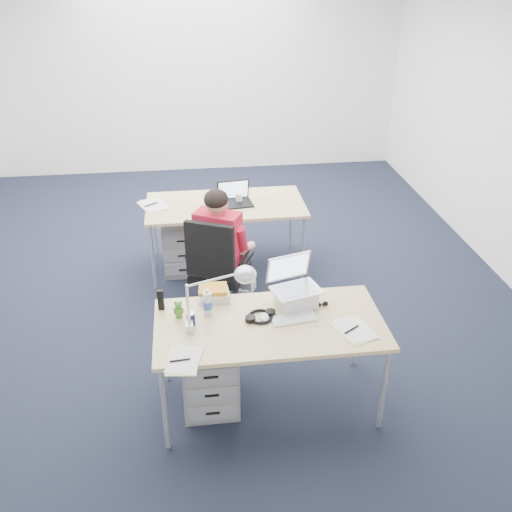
{
  "coord_description": "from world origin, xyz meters",
  "views": [
    {
      "loc": [
        -0.17,
        -4.92,
        3.04
      ],
      "look_at": [
        0.34,
        -0.94,
        0.85
      ],
      "focal_mm": 40.0,
      "sensor_mm": 36.0,
      "label": 1
    }
  ],
  "objects_px": {
    "dark_laptop": "(236,194)",
    "wireless_keyboard": "(294,318)",
    "silver_laptop": "(297,284)",
    "water_bottle": "(207,302)",
    "office_chair": "(220,290)",
    "headphones": "(260,316)",
    "desk_lamp": "(210,299)",
    "desk_far": "(226,208)",
    "drawer_pedestal_near": "(210,372)",
    "computer_mouse": "(264,317)",
    "cordless_phone": "(161,300)",
    "bear_figurine": "(178,309)",
    "far_cup": "(239,198)",
    "can_koozie": "(191,319)",
    "book_stack": "(214,293)",
    "seated_person": "(225,249)",
    "drawer_pedestal_far": "(182,245)",
    "desk_near": "(270,328)",
    "sunglasses": "(322,305)"
  },
  "relations": [
    {
      "from": "desk_far",
      "to": "book_stack",
      "type": "height_order",
      "value": "book_stack"
    },
    {
      "from": "bear_figurine",
      "to": "headphones",
      "type": "bearing_deg",
      "value": 12.42
    },
    {
      "from": "drawer_pedestal_near",
      "to": "bear_figurine",
      "type": "xyz_separation_m",
      "value": [
        -0.2,
        0.08,
        0.52
      ]
    },
    {
      "from": "office_chair",
      "to": "wireless_keyboard",
      "type": "height_order",
      "value": "office_chair"
    },
    {
      "from": "office_chair",
      "to": "desk_lamp",
      "type": "distance_m",
      "value": 1.37
    },
    {
      "from": "drawer_pedestal_far",
      "to": "desk_near",
      "type": "bearing_deg",
      "value": -74.27
    },
    {
      "from": "bear_figurine",
      "to": "cordless_phone",
      "type": "height_order",
      "value": "cordless_phone"
    },
    {
      "from": "silver_laptop",
      "to": "headphones",
      "type": "height_order",
      "value": "silver_laptop"
    },
    {
      "from": "desk_near",
      "to": "wireless_keyboard",
      "type": "bearing_deg",
      "value": 6.53
    },
    {
      "from": "office_chair",
      "to": "book_stack",
      "type": "relative_size",
      "value": 4.67
    },
    {
      "from": "can_koozie",
      "to": "dark_laptop",
      "type": "height_order",
      "value": "dark_laptop"
    },
    {
      "from": "office_chair",
      "to": "computer_mouse",
      "type": "height_order",
      "value": "office_chair"
    },
    {
      "from": "far_cup",
      "to": "dark_laptop",
      "type": "bearing_deg",
      "value": -126.16
    },
    {
      "from": "can_koozie",
      "to": "bear_figurine",
      "type": "bearing_deg",
      "value": 130.56
    },
    {
      "from": "drawer_pedestal_near",
      "to": "wireless_keyboard",
      "type": "bearing_deg",
      "value": -4.79
    },
    {
      "from": "desk_near",
      "to": "seated_person",
      "type": "height_order",
      "value": "seated_person"
    },
    {
      "from": "desk_far",
      "to": "water_bottle",
      "type": "relative_size",
      "value": 7.81
    },
    {
      "from": "seated_person",
      "to": "far_cup",
      "type": "xyz_separation_m",
      "value": [
        0.21,
        0.81,
        0.15
      ]
    },
    {
      "from": "desk_near",
      "to": "can_koozie",
      "type": "xyz_separation_m",
      "value": [
        -0.54,
        0.05,
        0.1
      ]
    },
    {
      "from": "computer_mouse",
      "to": "desk_lamp",
      "type": "xyz_separation_m",
      "value": [
        -0.38,
        -0.06,
        0.23
      ]
    },
    {
      "from": "desk_far",
      "to": "silver_laptop",
      "type": "xyz_separation_m",
      "value": [
        0.36,
        -1.92,
        0.23
      ]
    },
    {
      "from": "computer_mouse",
      "to": "headphones",
      "type": "bearing_deg",
      "value": 141.19
    },
    {
      "from": "far_cup",
      "to": "desk_far",
      "type": "bearing_deg",
      "value": -173.05
    },
    {
      "from": "office_chair",
      "to": "far_cup",
      "type": "distance_m",
      "value": 1.12
    },
    {
      "from": "office_chair",
      "to": "seated_person",
      "type": "distance_m",
      "value": 0.37
    },
    {
      "from": "office_chair",
      "to": "desk_lamp",
      "type": "bearing_deg",
      "value": -71.48
    },
    {
      "from": "computer_mouse",
      "to": "dark_laptop",
      "type": "height_order",
      "value": "dark_laptop"
    },
    {
      "from": "desk_lamp",
      "to": "dark_laptop",
      "type": "distance_m",
      "value": 2.13
    },
    {
      "from": "desk_far",
      "to": "drawer_pedestal_near",
      "type": "bearing_deg",
      "value": -98.07
    },
    {
      "from": "desk_far",
      "to": "bear_figurine",
      "type": "height_order",
      "value": "bear_figurine"
    },
    {
      "from": "office_chair",
      "to": "headphones",
      "type": "distance_m",
      "value": 1.21
    },
    {
      "from": "desk_near",
      "to": "headphones",
      "type": "relative_size",
      "value": 6.84
    },
    {
      "from": "desk_near",
      "to": "book_stack",
      "type": "relative_size",
      "value": 7.13
    },
    {
      "from": "computer_mouse",
      "to": "cordless_phone",
      "type": "distance_m",
      "value": 0.75
    },
    {
      "from": "sunglasses",
      "to": "far_cup",
      "type": "distance_m",
      "value": 2.01
    },
    {
      "from": "desk_near",
      "to": "bear_figurine",
      "type": "xyz_separation_m",
      "value": [
        -0.63,
        0.15,
        0.11
      ]
    },
    {
      "from": "computer_mouse",
      "to": "book_stack",
      "type": "bearing_deg",
      "value": 140.41
    },
    {
      "from": "computer_mouse",
      "to": "headphones",
      "type": "distance_m",
      "value": 0.03
    },
    {
      "from": "computer_mouse",
      "to": "far_cup",
      "type": "distance_m",
      "value": 2.08
    },
    {
      "from": "silver_laptop",
      "to": "can_koozie",
      "type": "distance_m",
      "value": 0.79
    },
    {
      "from": "drawer_pedestal_near",
      "to": "dark_laptop",
      "type": "xyz_separation_m",
      "value": [
        0.39,
        2.0,
        0.58
      ]
    },
    {
      "from": "silver_laptop",
      "to": "water_bottle",
      "type": "relative_size",
      "value": 1.75
    },
    {
      "from": "desk_far",
      "to": "wireless_keyboard",
      "type": "distance_m",
      "value": 2.11
    },
    {
      "from": "computer_mouse",
      "to": "desk_lamp",
      "type": "bearing_deg",
      "value": -167.44
    },
    {
      "from": "drawer_pedestal_far",
      "to": "drawer_pedestal_near",
      "type": "bearing_deg",
      "value": -85.23
    },
    {
      "from": "headphones",
      "to": "far_cup",
      "type": "distance_m",
      "value": 2.06
    },
    {
      "from": "bear_figurine",
      "to": "desk_lamp",
      "type": "relative_size",
      "value": 0.27
    },
    {
      "from": "desk_far",
      "to": "wireless_keyboard",
      "type": "xyz_separation_m",
      "value": [
        0.32,
        -2.09,
        0.05
      ]
    },
    {
      "from": "bear_figurine",
      "to": "dark_laptop",
      "type": "height_order",
      "value": "dark_laptop"
    },
    {
      "from": "dark_laptop",
      "to": "wireless_keyboard",
      "type": "bearing_deg",
      "value": -91.43
    }
  ]
}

